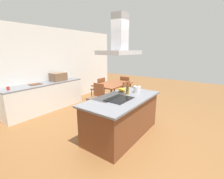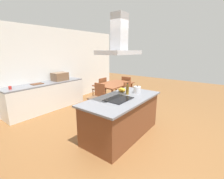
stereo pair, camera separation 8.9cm
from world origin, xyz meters
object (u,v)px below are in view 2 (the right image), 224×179
(countertop_microwave, at_px, (60,77))
(cutting_board, at_px, (37,84))
(tea_kettle, at_px, (137,90))
(range_hood, at_px, (119,42))
(olive_oil_bottle, at_px, (127,90))
(mixing_bowl, at_px, (122,90))
(coffee_mug_red, at_px, (10,88))
(chair_facing_back_wall, at_px, (101,87))
(chair_at_right_end, at_px, (127,85))
(cooktop, at_px, (119,99))
(chair_facing_island, at_px, (130,93))
(chair_at_left_end, at_px, (98,95))
(dining_table, at_px, (114,86))

(countertop_microwave, bearing_deg, cutting_board, 176.45)
(tea_kettle, relative_size, range_hood, 0.25)
(olive_oil_bottle, xyz_separation_m, mixing_bowl, (0.12, 0.24, -0.07))
(coffee_mug_red, xyz_separation_m, range_hood, (1.06, -2.86, 1.16))
(chair_facing_back_wall, height_order, chair_at_right_end, same)
(mixing_bowl, height_order, cutting_board, mixing_bowl)
(olive_oil_bottle, bearing_deg, countertop_microwave, 88.30)
(cooktop, bearing_deg, coffee_mug_red, 110.38)
(cutting_board, bearing_deg, countertop_microwave, -3.55)
(cooktop, xyz_separation_m, olive_oil_bottle, (0.45, 0.06, 0.11))
(olive_oil_bottle, xyz_separation_m, chair_facing_island, (1.40, 0.76, -0.51))
(chair_at_right_end, bearing_deg, coffee_mug_red, 160.18)
(countertop_microwave, bearing_deg, coffee_mug_red, -179.27)
(cutting_board, height_order, chair_at_right_end, cutting_board)
(mixing_bowl, relative_size, chair_at_right_end, 0.21)
(cutting_board, xyz_separation_m, chair_at_left_end, (1.21, -1.45, -0.40))
(mixing_bowl, bearing_deg, olive_oil_bottle, -117.12)
(countertop_microwave, relative_size, cutting_board, 1.47)
(coffee_mug_red, xyz_separation_m, chair_at_right_end, (3.83, -1.38, -0.44))
(chair_facing_back_wall, bearing_deg, tea_kettle, -117.11)
(cutting_board, xyz_separation_m, chair_at_right_end, (3.04, -1.45, -0.40))
(olive_oil_bottle, bearing_deg, chair_facing_island, 28.39)
(olive_oil_bottle, height_order, chair_facing_back_wall, olive_oil_bottle)
(cutting_board, relative_size, range_hood, 0.38)
(tea_kettle, bearing_deg, olive_oil_bottle, 157.02)
(olive_oil_bottle, bearing_deg, chair_at_left_end, 71.06)
(dining_table, relative_size, chair_facing_island, 1.57)
(countertop_microwave, xyz_separation_m, chair_facing_back_wall, (1.32, -0.73, -0.53))
(chair_at_left_end, bearing_deg, range_hood, -122.25)
(mixing_bowl, height_order, chair_at_left_end, mixing_bowl)
(cooktop, distance_m, mixing_bowl, 0.64)
(countertop_microwave, xyz_separation_m, range_hood, (-0.53, -2.88, 1.06))
(cutting_board, xyz_separation_m, dining_table, (2.13, -1.45, -0.24))
(cooktop, xyz_separation_m, dining_table, (1.85, 1.48, -0.24))
(tea_kettle, distance_m, cutting_board, 3.15)
(chair_at_left_end, distance_m, range_hood, 2.37)
(olive_oil_bottle, height_order, mixing_bowl, olive_oil_bottle)
(dining_table, xyz_separation_m, chair_facing_island, (-0.00, -0.67, -0.16))
(chair_at_right_end, bearing_deg, tea_kettle, -143.00)
(cutting_board, xyz_separation_m, chair_facing_back_wall, (2.13, -0.78, -0.40))
(tea_kettle, height_order, olive_oil_bottle, olive_oil_bottle)
(mixing_bowl, relative_size, chair_facing_island, 0.21)
(cooktop, bearing_deg, dining_table, 38.68)
(cooktop, xyz_separation_m, chair_at_left_end, (0.93, 1.48, -0.40))
(countertop_microwave, relative_size, chair_facing_island, 0.56)
(cooktop, xyz_separation_m, cutting_board, (-0.28, 2.93, 0.00))
(cooktop, relative_size, range_hood, 0.67)
(olive_oil_bottle, relative_size, chair_facing_island, 0.31)
(chair_facing_island, relative_size, range_hood, 0.99)
(tea_kettle, height_order, chair_at_right_end, tea_kettle)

